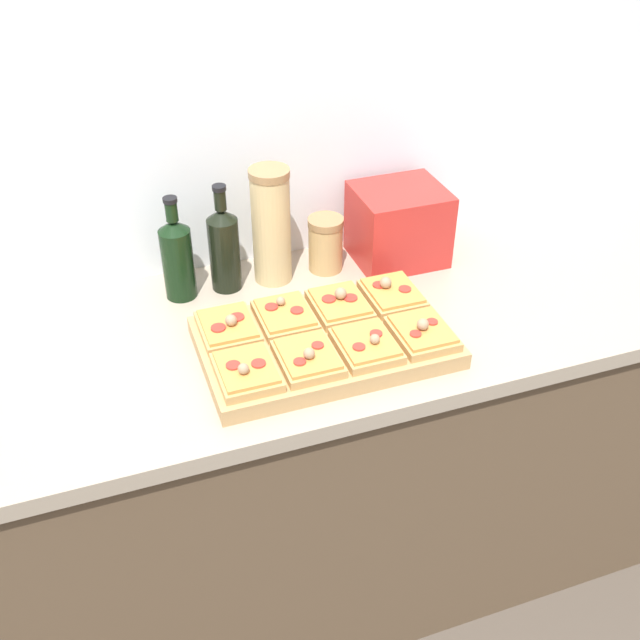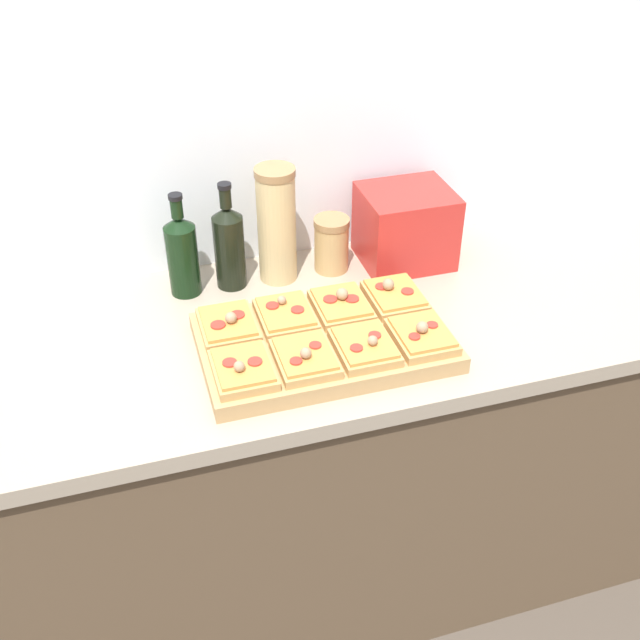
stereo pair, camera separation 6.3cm
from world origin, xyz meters
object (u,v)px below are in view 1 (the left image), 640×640
(cutting_board, at_px, (325,342))
(grain_jar_tall, at_px, (271,226))
(olive_oil_bottle, at_px, (177,257))
(grain_jar_short, at_px, (326,244))
(wine_bottle, at_px, (224,247))
(toaster_oven, at_px, (398,225))

(cutting_board, distance_m, grain_jar_tall, 0.34)
(olive_oil_bottle, distance_m, grain_jar_short, 0.37)
(olive_oil_bottle, bearing_deg, grain_jar_short, 0.00)
(wine_bottle, bearing_deg, olive_oil_bottle, -180.00)
(cutting_board, bearing_deg, wine_bottle, 113.92)
(olive_oil_bottle, relative_size, grain_jar_tall, 0.89)
(cutting_board, xyz_separation_m, toaster_oven, (0.31, 0.31, 0.08))
(cutting_board, height_order, grain_jar_tall, grain_jar_tall)
(cutting_board, distance_m, toaster_oven, 0.44)
(cutting_board, relative_size, grain_jar_short, 3.78)
(wine_bottle, relative_size, grain_jar_short, 1.91)
(wine_bottle, xyz_separation_m, toaster_oven, (0.45, -0.01, -0.01))
(grain_jar_tall, height_order, toaster_oven, grain_jar_tall)
(olive_oil_bottle, relative_size, grain_jar_short, 1.83)
(olive_oil_bottle, distance_m, grain_jar_tall, 0.23)
(grain_jar_tall, height_order, grain_jar_short, grain_jar_tall)
(wine_bottle, xyz_separation_m, grain_jar_tall, (0.12, -0.00, 0.04))
(grain_jar_tall, relative_size, grain_jar_short, 2.06)
(toaster_oven, bearing_deg, olive_oil_bottle, 178.86)
(wine_bottle, bearing_deg, grain_jar_tall, -0.00)
(grain_jar_short, bearing_deg, grain_jar_tall, 180.00)
(olive_oil_bottle, height_order, grain_jar_tall, grain_jar_tall)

